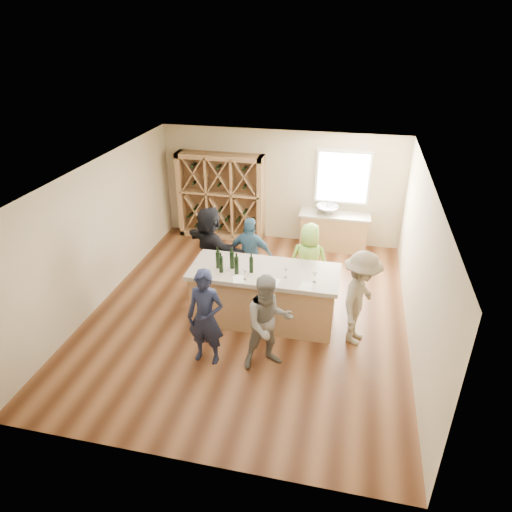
% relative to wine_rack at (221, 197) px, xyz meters
% --- Properties ---
extents(floor, '(6.00, 7.00, 0.10)m').
position_rel_wine_rack_xyz_m(floor, '(1.50, -3.27, -1.15)').
color(floor, brown).
rests_on(floor, ground).
extents(ceiling, '(6.00, 7.00, 0.10)m').
position_rel_wine_rack_xyz_m(ceiling, '(1.50, -3.27, 1.75)').
color(ceiling, white).
rests_on(ceiling, ground).
extents(wall_back, '(6.00, 0.10, 2.80)m').
position_rel_wine_rack_xyz_m(wall_back, '(1.50, 0.28, 0.30)').
color(wall_back, '#BFAF8B').
rests_on(wall_back, ground).
extents(wall_front, '(6.00, 0.10, 2.80)m').
position_rel_wine_rack_xyz_m(wall_front, '(1.50, -6.82, 0.30)').
color(wall_front, '#BFAF8B').
rests_on(wall_front, ground).
extents(wall_left, '(0.10, 7.00, 2.80)m').
position_rel_wine_rack_xyz_m(wall_left, '(-1.55, -3.27, 0.30)').
color(wall_left, '#BFAF8B').
rests_on(wall_left, ground).
extents(wall_right, '(0.10, 7.00, 2.80)m').
position_rel_wine_rack_xyz_m(wall_right, '(4.55, -3.27, 0.30)').
color(wall_right, '#BFAF8B').
rests_on(wall_right, ground).
extents(window_frame, '(1.30, 0.06, 1.30)m').
position_rel_wine_rack_xyz_m(window_frame, '(3.00, 0.20, 0.65)').
color(window_frame, white).
rests_on(window_frame, wall_back).
extents(window_pane, '(1.18, 0.01, 1.18)m').
position_rel_wine_rack_xyz_m(window_pane, '(3.00, 0.17, 0.65)').
color(window_pane, white).
rests_on(window_pane, wall_back).
extents(wine_rack, '(2.20, 0.45, 2.20)m').
position_rel_wine_rack_xyz_m(wine_rack, '(0.00, 0.00, 0.00)').
color(wine_rack, '#A47A4E').
rests_on(wine_rack, floor).
extents(back_counter_base, '(1.60, 0.58, 0.86)m').
position_rel_wine_rack_xyz_m(back_counter_base, '(2.90, -0.07, -0.67)').
color(back_counter_base, '#A47A4E').
rests_on(back_counter_base, floor).
extents(back_counter_top, '(1.70, 0.62, 0.06)m').
position_rel_wine_rack_xyz_m(back_counter_top, '(2.90, -0.07, -0.21)').
color(back_counter_top, '#A39785').
rests_on(back_counter_top, back_counter_base).
extents(sink, '(0.54, 0.54, 0.19)m').
position_rel_wine_rack_xyz_m(sink, '(2.70, -0.07, -0.09)').
color(sink, silver).
rests_on(sink, back_counter_top).
extents(faucet, '(0.02, 0.02, 0.30)m').
position_rel_wine_rack_xyz_m(faucet, '(2.70, 0.11, -0.03)').
color(faucet, silver).
rests_on(faucet, back_counter_top).
extents(tasting_counter_base, '(2.60, 1.00, 1.00)m').
position_rel_wine_rack_xyz_m(tasting_counter_base, '(1.84, -3.44, -0.60)').
color(tasting_counter_base, '#A47A4E').
rests_on(tasting_counter_base, floor).
extents(tasting_counter_top, '(2.72, 1.12, 0.08)m').
position_rel_wine_rack_xyz_m(tasting_counter_top, '(1.84, -3.44, -0.06)').
color(tasting_counter_top, '#A39785').
rests_on(tasting_counter_top, tasting_counter_base).
extents(wine_bottle_a, '(0.09, 0.09, 0.33)m').
position_rel_wine_rack_xyz_m(wine_bottle_a, '(1.00, -3.54, 0.15)').
color(wine_bottle_a, black).
rests_on(wine_bottle_a, tasting_counter_top).
extents(wine_bottle_b, '(0.08, 0.08, 0.31)m').
position_rel_wine_rack_xyz_m(wine_bottle_b, '(1.09, -3.68, 0.13)').
color(wine_bottle_b, black).
rests_on(wine_bottle_b, tasting_counter_top).
extents(wine_bottle_c, '(0.08, 0.08, 0.33)m').
position_rel_wine_rack_xyz_m(wine_bottle_c, '(1.25, -3.50, 0.15)').
color(wine_bottle_c, black).
rests_on(wine_bottle_c, tasting_counter_top).
extents(wine_bottle_d, '(0.10, 0.10, 0.33)m').
position_rel_wine_rack_xyz_m(wine_bottle_d, '(1.38, -3.67, 0.14)').
color(wine_bottle_d, black).
rests_on(wine_bottle_d, tasting_counter_top).
extents(wine_bottle_e, '(0.09, 0.09, 0.30)m').
position_rel_wine_rack_xyz_m(wine_bottle_e, '(1.62, -3.57, 0.13)').
color(wine_bottle_e, black).
rests_on(wine_bottle_e, tasting_counter_top).
extents(wine_glass_a, '(0.07, 0.07, 0.17)m').
position_rel_wine_rack_xyz_m(wine_glass_a, '(1.57, -3.85, 0.06)').
color(wine_glass_a, white).
rests_on(wine_glass_a, tasting_counter_top).
extents(wine_glass_b, '(0.08, 0.08, 0.17)m').
position_rel_wine_rack_xyz_m(wine_glass_b, '(1.99, -3.93, 0.07)').
color(wine_glass_b, white).
rests_on(wine_glass_b, tasting_counter_top).
extents(wine_glass_d, '(0.07, 0.07, 0.18)m').
position_rel_wine_rack_xyz_m(wine_glass_d, '(2.25, -3.62, 0.07)').
color(wine_glass_d, white).
rests_on(wine_glass_d, tasting_counter_top).
extents(wine_glass_e, '(0.09, 0.09, 0.20)m').
position_rel_wine_rack_xyz_m(wine_glass_e, '(2.77, -3.67, 0.08)').
color(wine_glass_e, white).
rests_on(wine_glass_e, tasting_counter_top).
extents(tasting_menu_a, '(0.27, 0.32, 0.00)m').
position_rel_wine_rack_xyz_m(tasting_menu_a, '(1.46, -3.85, -0.02)').
color(tasting_menu_a, white).
rests_on(tasting_menu_a, tasting_counter_top).
extents(tasting_menu_b, '(0.25, 0.30, 0.00)m').
position_rel_wine_rack_xyz_m(tasting_menu_b, '(2.08, -3.82, -0.02)').
color(tasting_menu_b, white).
rests_on(tasting_menu_b, tasting_counter_top).
extents(tasting_menu_c, '(0.23, 0.30, 0.00)m').
position_rel_wine_rack_xyz_m(tasting_menu_c, '(2.65, -3.84, -0.02)').
color(tasting_menu_c, white).
rests_on(tasting_menu_c, tasting_counter_top).
extents(person_near_left, '(0.65, 0.50, 1.70)m').
position_rel_wine_rack_xyz_m(person_near_left, '(1.15, -4.78, -0.25)').
color(person_near_left, '#191E38').
rests_on(person_near_left, floor).
extents(person_near_right, '(0.93, 0.78, 1.68)m').
position_rel_wine_rack_xyz_m(person_near_right, '(2.16, -4.68, -0.26)').
color(person_near_right, slate).
rests_on(person_near_right, floor).
extents(person_server, '(0.81, 1.24, 1.76)m').
position_rel_wine_rack_xyz_m(person_server, '(3.57, -3.71, -0.22)').
color(person_server, gray).
rests_on(person_server, floor).
extents(person_far_mid, '(0.99, 0.54, 1.64)m').
position_rel_wine_rack_xyz_m(person_far_mid, '(1.35, -2.45, -0.28)').
color(person_far_mid, '#335972').
rests_on(person_far_mid, floor).
extents(person_far_right, '(0.79, 0.52, 1.60)m').
position_rel_wine_rack_xyz_m(person_far_right, '(2.54, -2.41, -0.30)').
color(person_far_right, '#8CC64C').
rests_on(person_far_right, floor).
extents(person_far_left, '(1.73, 1.38, 1.80)m').
position_rel_wine_rack_xyz_m(person_far_left, '(0.49, -2.44, -0.20)').
color(person_far_left, black).
rests_on(person_far_left, floor).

